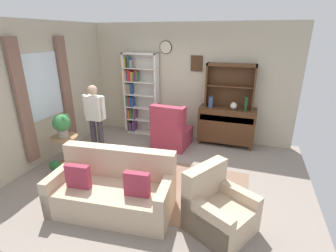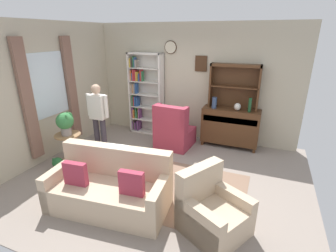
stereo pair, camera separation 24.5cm
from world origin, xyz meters
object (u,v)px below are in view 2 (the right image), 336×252
object	(u,v)px
sideboard	(230,126)
plant_stand	(69,144)
armchair_floral	(212,212)
wingback_chair	(174,132)
couch_floral	(110,188)
potted_plant_large	(65,122)
sideboard_hutch	(235,80)
book_stack	(138,157)
vase_round	(237,107)
coffee_table	(144,163)
bottle_wine	(250,105)
person_reading	(98,115)
potted_plant_small	(57,163)
bookshelf	(144,94)
vase_tall	(214,103)

from	to	relation	value
sideboard	plant_stand	bearing A→B (deg)	-145.92
armchair_floral	wingback_chair	size ratio (longest dim) A/B	1.00
couch_floral	potted_plant_large	xyz separation A→B (m)	(-1.63, 0.91, 0.57)
sideboard_hutch	book_stack	distance (m)	2.80
couch_floral	armchair_floral	distance (m)	1.57
vase_round	coffee_table	distance (m)	2.52
bottle_wine	person_reading	world-z (taller)	person_reading
vase_round	person_reading	xyz separation A→B (m)	(-2.73, -1.39, -0.10)
potted_plant_small	book_stack	world-z (taller)	book_stack
vase_round	potted_plant_large	world-z (taller)	vase_round
armchair_floral	plant_stand	world-z (taller)	armchair_floral
vase_round	plant_stand	bearing A→B (deg)	-147.92
wingback_chair	potted_plant_large	world-z (taller)	potted_plant_large
bookshelf	vase_tall	size ratio (longest dim) A/B	8.24
bottle_wine	potted_plant_large	size ratio (longest dim) A/B	0.67
vase_round	book_stack	bearing A→B (deg)	-124.78
sideboard_hutch	wingback_chair	bearing A→B (deg)	-151.11
couch_floral	book_stack	distance (m)	0.85
bottle_wine	wingback_chair	world-z (taller)	bottle_wine
wingback_chair	potted_plant_large	distance (m)	2.35
bookshelf	bottle_wine	xyz separation A→B (m)	(2.68, -0.17, 0.04)
sideboard_hutch	vase_round	distance (m)	0.60
vase_tall	vase_round	xyz separation A→B (m)	(0.52, 0.01, -0.04)
couch_floral	plant_stand	distance (m)	1.90
bookshelf	sideboard_hutch	world-z (taller)	bookshelf
sideboard_hutch	bottle_wine	xyz separation A→B (m)	(0.39, -0.20, -0.48)
bookshelf	sideboard	distance (m)	2.35
couch_floral	armchair_floral	world-z (taller)	couch_floral
wingback_chair	plant_stand	distance (m)	2.30
sideboard_hutch	plant_stand	bearing A→B (deg)	-144.51
person_reading	potted_plant_small	bearing A→B (deg)	-107.52
armchair_floral	coffee_table	distance (m)	1.62
person_reading	bottle_wine	bearing A→B (deg)	24.61
sideboard	sideboard_hutch	bearing A→B (deg)	90.00
sideboard	potted_plant_large	size ratio (longest dim) A/B	2.75
armchair_floral	potted_plant_large	world-z (taller)	potted_plant_large
armchair_floral	coffee_table	bearing A→B (deg)	151.78
wingback_chair	coffee_table	distance (m)	1.56
sideboard_hutch	book_stack	world-z (taller)	sideboard_hutch
vase_tall	book_stack	world-z (taller)	vase_tall
bottle_wine	couch_floral	xyz separation A→B (m)	(-1.73, -2.87, -0.77)
sideboard	sideboard_hutch	xyz separation A→B (m)	(0.00, 0.11, 1.05)
vase_tall	book_stack	bearing A→B (deg)	-113.95
bottle_wine	potted_plant_large	bearing A→B (deg)	-149.77
bottle_wine	plant_stand	xyz separation A→B (m)	(-3.37, -1.93, -0.71)
sideboard_hutch	plant_stand	world-z (taller)	sideboard_hutch
armchair_floral	potted_plant_large	distance (m)	3.36
vase_tall	person_reading	xyz separation A→B (m)	(-2.21, -1.38, -0.14)
vase_tall	bottle_wine	bearing A→B (deg)	-0.66
bottle_wine	coffee_table	world-z (taller)	bottle_wine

